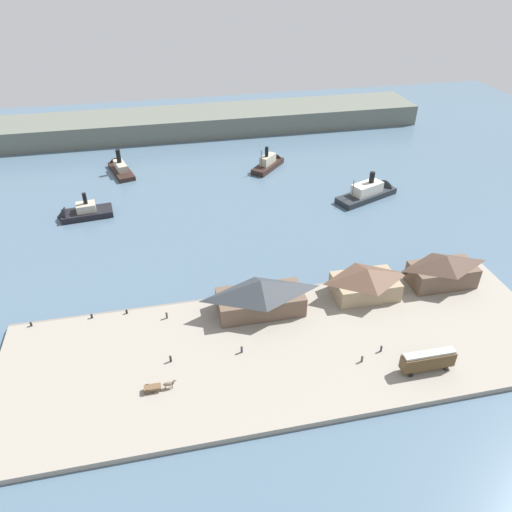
# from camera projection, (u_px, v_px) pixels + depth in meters

# --- Properties ---
(ground_plane) EXTENTS (320.00, 320.00, 0.00)m
(ground_plane) POSITION_uv_depth(u_px,v_px,m) (262.00, 286.00, 113.49)
(ground_plane) COLOR slate
(quay_promenade) EXTENTS (110.00, 36.00, 1.20)m
(quay_promenade) POSITION_uv_depth(u_px,v_px,m) (286.00, 350.00, 95.30)
(quay_promenade) COLOR gray
(quay_promenade) RESTS_ON ground
(seawall_edge) EXTENTS (110.00, 0.80, 1.00)m
(seawall_edge) POSITION_uv_depth(u_px,v_px,m) (265.00, 294.00, 110.29)
(seawall_edge) COLOR slate
(seawall_edge) RESTS_ON ground
(ferry_shed_customs_shed) EXTENTS (18.67, 8.73, 7.97)m
(ferry_shed_customs_shed) POSITION_uv_depth(u_px,v_px,m) (260.00, 295.00, 102.11)
(ferry_shed_customs_shed) COLOR brown
(ferry_shed_customs_shed) RESTS_ON quay_promenade
(ferry_shed_east_terminal) EXTENTS (14.35, 9.11, 6.92)m
(ferry_shed_east_terminal) POSITION_uv_depth(u_px,v_px,m) (366.00, 282.00, 107.01)
(ferry_shed_east_terminal) COLOR #998466
(ferry_shed_east_terminal) RESTS_ON quay_promenade
(ferry_shed_central_terminal) EXTENTS (15.10, 7.80, 7.70)m
(ferry_shed_central_terminal) POSITION_uv_depth(u_px,v_px,m) (443.00, 270.00, 110.19)
(ferry_shed_central_terminal) COLOR brown
(ferry_shed_central_terminal) RESTS_ON quay_promenade
(street_tram) EXTENTS (10.22, 2.39, 4.36)m
(street_tram) POSITION_uv_depth(u_px,v_px,m) (428.00, 360.00, 88.78)
(street_tram) COLOR #4C381E
(street_tram) RESTS_ON quay_promenade
(horse_cart) EXTENTS (5.82, 1.43, 1.87)m
(horse_cart) POSITION_uv_depth(u_px,v_px,m) (159.00, 386.00, 85.68)
(horse_cart) COLOR brown
(horse_cart) RESTS_ON quay_promenade
(pedestrian_standing_center) EXTENTS (0.42, 0.42, 1.71)m
(pedestrian_standing_center) POSITION_uv_depth(u_px,v_px,m) (171.00, 358.00, 91.45)
(pedestrian_standing_center) COLOR #232328
(pedestrian_standing_center) RESTS_ON quay_promenade
(pedestrian_by_tram) EXTENTS (0.43, 0.43, 1.73)m
(pedestrian_by_tram) POSITION_uv_depth(u_px,v_px,m) (167.00, 315.00, 101.79)
(pedestrian_by_tram) COLOR #4C3D33
(pedestrian_by_tram) RESTS_ON quay_promenade
(pedestrian_near_east_shed) EXTENTS (0.40, 0.40, 1.63)m
(pedestrian_near_east_shed) POSITION_uv_depth(u_px,v_px,m) (381.00, 348.00, 93.70)
(pedestrian_near_east_shed) COLOR #33384C
(pedestrian_near_east_shed) RESTS_ON quay_promenade
(pedestrian_walking_east) EXTENTS (0.41, 0.41, 1.64)m
(pedestrian_walking_east) POSITION_uv_depth(u_px,v_px,m) (362.00, 359.00, 91.44)
(pedestrian_walking_east) COLOR #4C3D33
(pedestrian_walking_east) RESTS_ON quay_promenade
(pedestrian_at_waters_edge) EXTENTS (0.44, 0.44, 1.77)m
(pedestrian_at_waters_edge) POSITION_uv_depth(u_px,v_px,m) (242.00, 349.00, 93.45)
(pedestrian_at_waters_edge) COLOR #33384C
(pedestrian_at_waters_edge) RESTS_ON quay_promenade
(mooring_post_center_west) EXTENTS (0.44, 0.44, 0.90)m
(mooring_post_center_west) POSITION_uv_depth(u_px,v_px,m) (127.00, 312.00, 103.23)
(mooring_post_center_west) COLOR black
(mooring_post_center_west) RESTS_ON quay_promenade
(mooring_post_center_east) EXTENTS (0.44, 0.44, 0.90)m
(mooring_post_center_east) POSITION_uv_depth(u_px,v_px,m) (31.00, 324.00, 99.94)
(mooring_post_center_east) COLOR black
(mooring_post_center_east) RESTS_ON quay_promenade
(mooring_post_west) EXTENTS (0.44, 0.44, 0.90)m
(mooring_post_west) POSITION_uv_depth(u_px,v_px,m) (92.00, 316.00, 102.03)
(mooring_post_west) COLOR black
(mooring_post_west) RESTS_ON quay_promenade
(ferry_departing_north) EXTENTS (16.20, 8.02, 9.44)m
(ferry_departing_north) POSITION_uv_depth(u_px,v_px,m) (80.00, 213.00, 140.20)
(ferry_departing_north) COLOR black
(ferry_departing_north) RESTS_ON ground
(ferry_approaching_east) EXTENTS (14.65, 15.38, 9.56)m
(ferry_approaching_east) POSITION_uv_depth(u_px,v_px,m) (270.00, 163.00, 170.15)
(ferry_approaching_east) COLOR black
(ferry_approaching_east) RESTS_ON ground
(ferry_near_quay) EXTENTS (9.85, 18.61, 9.91)m
(ferry_near_quay) POSITION_uv_depth(u_px,v_px,m) (119.00, 167.00, 167.46)
(ferry_near_quay) COLOR black
(ferry_near_quay) RESTS_ON ground
(ferry_moored_west) EXTENTS (23.12, 14.18, 10.39)m
(ferry_moored_west) POSITION_uv_depth(u_px,v_px,m) (372.00, 191.00, 151.17)
(ferry_moored_west) COLOR #23282D
(ferry_moored_west) RESTS_ON ground
(far_headland) EXTENTS (180.00, 24.00, 8.00)m
(far_headland) POSITION_uv_depth(u_px,v_px,m) (204.00, 121.00, 200.51)
(far_headland) COLOR #60665B
(far_headland) RESTS_ON ground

